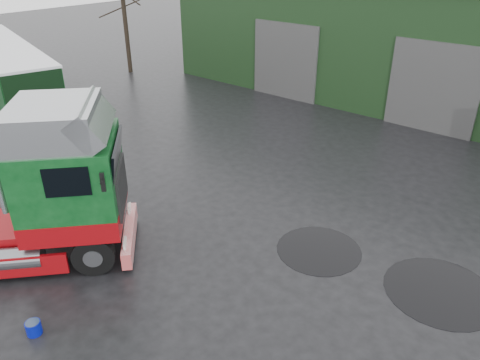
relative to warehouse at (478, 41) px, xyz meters
name	(u,v)px	position (x,y,z in m)	size (l,w,h in m)	color
ground	(175,252)	(-2.00, -20.00, -3.16)	(100.00, 100.00, 0.00)	black
warehouse	(478,41)	(0.00, 0.00, 0.00)	(32.40, 12.40, 6.30)	black
trailer_left	(8,82)	(-16.21, -17.31, -1.34)	(2.39, 11.70, 3.63)	silver
wash_bucket	(34,328)	(-2.19, -24.13, -3.00)	(0.34, 0.34, 0.32)	#060F8E
tree_left	(123,4)	(-19.00, -8.00, 1.09)	(4.40, 4.40, 8.50)	black
puddle_1	(440,291)	(4.39, -16.85, -3.15)	(2.79, 2.79, 0.01)	black
puddle_2	(51,141)	(-12.15, -17.85, -3.15)	(3.84, 3.84, 0.01)	black
puddle_4	(319,250)	(1.11, -17.29, -3.15)	(2.42, 2.42, 0.01)	black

